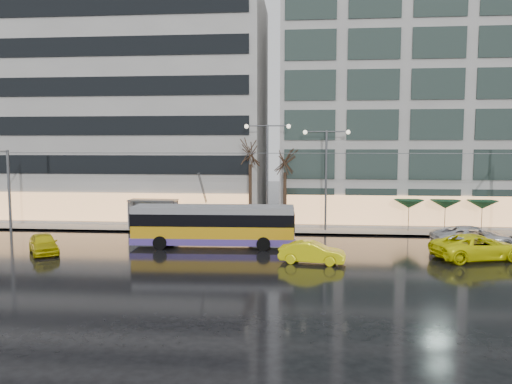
# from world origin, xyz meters

# --- Properties ---
(ground) EXTENTS (140.00, 140.00, 0.00)m
(ground) POSITION_xyz_m (0.00, 0.00, 0.00)
(ground) COLOR black
(ground) RESTS_ON ground
(sidewalk) EXTENTS (80.00, 10.00, 0.15)m
(sidewalk) POSITION_xyz_m (2.00, 14.00, 0.07)
(sidewalk) COLOR gray
(sidewalk) RESTS_ON ground
(kerb) EXTENTS (80.00, 0.10, 0.15)m
(kerb) POSITION_xyz_m (2.00, 9.05, 0.07)
(kerb) COLOR slate
(kerb) RESTS_ON ground
(building_left) EXTENTS (34.00, 14.00, 22.00)m
(building_left) POSITION_xyz_m (-16.00, 19.00, 11.15)
(building_left) COLOR #9E9B97
(building_left) RESTS_ON sidewalk
(building_right) EXTENTS (32.00, 14.00, 25.00)m
(building_right) POSITION_xyz_m (19.00, 19.00, 12.65)
(building_right) COLOR #9E9B97
(building_right) RESTS_ON sidewalk
(trolleybus) EXTENTS (11.84, 4.72, 5.45)m
(trolleybus) POSITION_xyz_m (-1.44, 3.64, 1.47)
(trolleybus) COLOR gold
(trolleybus) RESTS_ON ground
(catenary) EXTENTS (42.24, 5.12, 7.00)m
(catenary) POSITION_xyz_m (1.00, 7.94, 4.25)
(catenary) COLOR #595B60
(catenary) RESTS_ON ground
(bus_shelter) EXTENTS (4.20, 1.60, 2.51)m
(bus_shelter) POSITION_xyz_m (-8.38, 10.69, 1.96)
(bus_shelter) COLOR #595B60
(bus_shelter) RESTS_ON sidewalk
(street_lamp_near) EXTENTS (3.96, 0.36, 9.03)m
(street_lamp_near) POSITION_xyz_m (2.00, 10.80, 5.99)
(street_lamp_near) COLOR #595B60
(street_lamp_near) RESTS_ON sidewalk
(street_lamp_far) EXTENTS (3.96, 0.36, 8.53)m
(street_lamp_far) POSITION_xyz_m (7.00, 10.80, 5.71)
(street_lamp_far) COLOR #595B60
(street_lamp_far) RESTS_ON sidewalk
(tree_a) EXTENTS (3.20, 3.20, 8.40)m
(tree_a) POSITION_xyz_m (0.50, 11.00, 7.09)
(tree_a) COLOR black
(tree_a) RESTS_ON sidewalk
(tree_b) EXTENTS (3.20, 3.20, 7.70)m
(tree_b) POSITION_xyz_m (3.50, 11.20, 6.40)
(tree_b) COLOR black
(tree_b) RESTS_ON sidewalk
(parasol_a) EXTENTS (2.50, 2.50, 2.65)m
(parasol_a) POSITION_xyz_m (14.00, 11.00, 2.45)
(parasol_a) COLOR #595B60
(parasol_a) RESTS_ON sidewalk
(parasol_b) EXTENTS (2.50, 2.50, 2.65)m
(parasol_b) POSITION_xyz_m (17.00, 11.00, 2.45)
(parasol_b) COLOR #595B60
(parasol_b) RESTS_ON sidewalk
(parasol_c) EXTENTS (2.50, 2.50, 2.65)m
(parasol_c) POSITION_xyz_m (20.00, 11.00, 2.45)
(parasol_c) COLOR #595B60
(parasol_c) RESTS_ON sidewalk
(taxi_a) EXTENTS (3.70, 4.33, 1.40)m
(taxi_a) POSITION_xyz_m (-12.67, 0.34, 0.70)
(taxi_a) COLOR #D0C20A
(taxi_a) RESTS_ON ground
(taxi_b) EXTENTS (4.31, 2.09, 1.36)m
(taxi_b) POSITION_xyz_m (5.62, -0.80, 0.68)
(taxi_b) COLOR #FBF00D
(taxi_b) RESTS_ON ground
(taxi_c) EXTENTS (6.45, 4.28, 1.65)m
(taxi_c) POSITION_xyz_m (16.34, 1.15, 0.82)
(taxi_c) COLOR #FFFC0D
(taxi_c) RESTS_ON ground
(sedan_silver) EXTENTS (6.03, 3.09, 1.63)m
(sedan_silver) POSITION_xyz_m (17.28, 4.59, 0.81)
(sedan_silver) COLOR silver
(sedan_silver) RESTS_ON ground
(pedestrian_a) EXTENTS (1.18, 1.19, 2.19)m
(pedestrian_a) POSITION_xyz_m (-6.45, 10.50, 1.57)
(pedestrian_a) COLOR black
(pedestrian_a) RESTS_ON sidewalk
(pedestrian_b) EXTENTS (0.87, 0.74, 1.55)m
(pedestrian_b) POSITION_xyz_m (-7.13, 12.17, 0.93)
(pedestrian_b) COLOR black
(pedestrian_b) RESTS_ON sidewalk
(pedestrian_c) EXTENTS (1.16, 0.96, 2.11)m
(pedestrian_c) POSITION_xyz_m (-8.26, 11.38, 1.26)
(pedestrian_c) COLOR black
(pedestrian_c) RESTS_ON sidewalk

